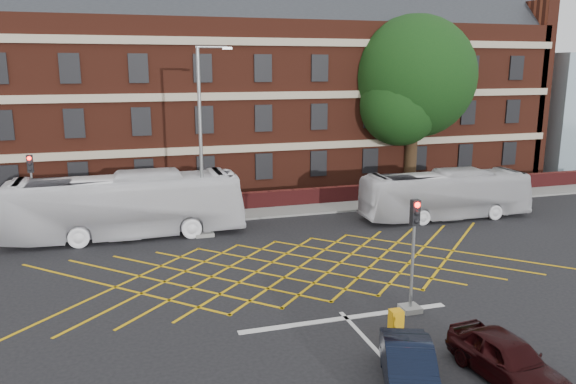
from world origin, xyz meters
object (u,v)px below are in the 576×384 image
object	(u,v)px
traffic_light_near	(412,266)
traffic_light_far	(34,201)
car_maroon	(507,358)
deciduous_tree	(414,85)
utility_cabinet	(396,322)
bus_left	(126,205)
street_lamp	(203,172)
car_navy	(409,368)
bus_right	(445,195)

from	to	relation	value
traffic_light_near	traffic_light_far	xyz separation A→B (m)	(-14.62, 15.25, 0.00)
car_maroon	traffic_light_near	size ratio (longest dim) A/B	0.94
deciduous_tree	traffic_light_near	bearing A→B (deg)	-118.74
car_maroon	deciduous_tree	distance (m)	27.40
traffic_light_far	utility_cabinet	xyz separation A→B (m)	(13.26, -16.70, -1.34)
deciduous_tree	utility_cabinet	bearing A→B (deg)	-119.93
car_maroon	utility_cabinet	xyz separation A→B (m)	(-1.70, 3.55, -0.26)
bus_left	traffic_light_far	distance (m)	5.37
bus_left	car_maroon	size ratio (longest dim) A/B	3.08
bus_left	street_lamp	xyz separation A→B (m)	(3.99, -0.96, 1.78)
traffic_light_near	car_navy	bearing A→B (deg)	-119.60
bus_left	car_maroon	xyz separation A→B (m)	(10.16, -17.82, -1.04)
bus_right	traffic_light_near	world-z (taller)	traffic_light_near
bus_right	traffic_light_far	world-z (taller)	traffic_light_far
utility_cabinet	traffic_light_near	bearing A→B (deg)	46.73
bus_right	car_maroon	world-z (taller)	bus_right
car_maroon	traffic_light_far	size ratio (longest dim) A/B	0.94
bus_right	utility_cabinet	xyz separation A→B (m)	(-9.84, -12.61, -1.01)
bus_right	car_maroon	distance (m)	18.11
car_maroon	traffic_light_near	xyz separation A→B (m)	(-0.33, 5.00, 1.08)
car_navy	utility_cabinet	world-z (taller)	car_navy
car_navy	street_lamp	distance (m)	17.02
utility_cabinet	car_navy	bearing A→B (deg)	-111.62
bus_left	utility_cabinet	world-z (taller)	bus_left
street_lamp	traffic_light_far	bearing A→B (deg)	158.89
car_navy	traffic_light_near	world-z (taller)	traffic_light_near
bus_right	traffic_light_far	xyz separation A→B (m)	(-23.09, 4.10, 0.32)
deciduous_tree	traffic_light_near	world-z (taller)	deciduous_tree
deciduous_tree	bus_left	bearing A→B (deg)	-162.13
bus_right	deciduous_tree	world-z (taller)	deciduous_tree
car_navy	street_lamp	bearing A→B (deg)	122.40
car_navy	traffic_light_far	world-z (taller)	traffic_light_far
car_maroon	street_lamp	size ratio (longest dim) A/B	0.40
bus_left	bus_right	size ratio (longest dim) A/B	1.19
traffic_light_far	utility_cabinet	size ratio (longest dim) A/B	5.00
car_navy	deciduous_tree	distance (m)	28.32
car_maroon	bus_left	bearing A→B (deg)	114.64
car_navy	traffic_light_far	bearing A→B (deg)	142.48
bus_right	car_navy	xyz separation A→B (m)	(-11.09, -15.76, -0.79)
utility_cabinet	street_lamp	bearing A→B (deg)	108.57
bus_left	car_maroon	world-z (taller)	bus_left
bus_right	utility_cabinet	bearing A→B (deg)	144.49
car_navy	traffic_light_far	size ratio (longest dim) A/B	0.92
car_maroon	traffic_light_near	world-z (taller)	traffic_light_near
car_maroon	traffic_light_near	distance (m)	5.12
traffic_light_near	bus_left	bearing A→B (deg)	127.46
car_navy	deciduous_tree	xyz separation A→B (m)	(13.27, 24.04, 6.93)
bus_right	traffic_light_far	distance (m)	23.46
bus_left	deciduous_tree	bearing A→B (deg)	-71.73
car_maroon	deciduous_tree	size ratio (longest dim) A/B	0.32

